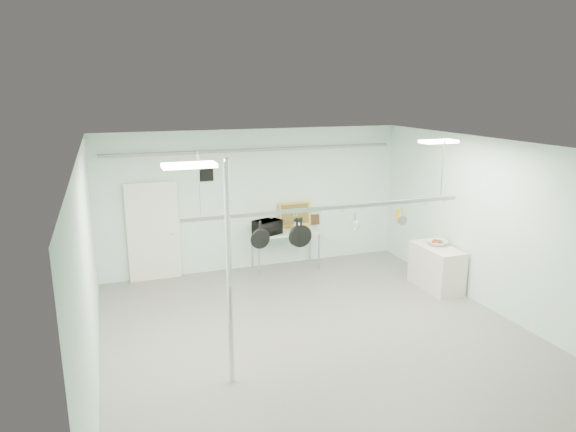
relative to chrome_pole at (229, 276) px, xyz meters
name	(u,v)px	position (x,y,z in m)	size (l,w,h in m)	color
floor	(324,343)	(1.70, 0.60, -1.60)	(8.00, 8.00, 0.00)	gray
ceiling	(328,149)	(1.70, 0.60, 1.59)	(7.00, 8.00, 0.02)	silver
back_wall	(255,200)	(1.70, 4.59, 0.00)	(7.00, 0.02, 3.20)	silver
right_wall	(504,230)	(5.19, 0.60, 0.00)	(0.02, 8.00, 3.20)	silver
door	(153,233)	(-0.60, 4.54, -0.55)	(1.10, 0.10, 2.20)	silver
wall_vent	(206,174)	(0.60, 4.57, 0.65)	(0.30, 0.04, 0.30)	black
conduit_pipe	(255,150)	(1.70, 4.50, 1.15)	(0.07, 0.07, 6.60)	gray
chrome_pole	(229,276)	(0.00, 0.00, 0.00)	(0.08, 0.08, 3.20)	silver
prep_table	(285,234)	(2.30, 4.20, -0.77)	(1.60, 0.70, 0.91)	silver
side_cabinet	(436,268)	(4.85, 2.00, -1.15)	(0.60, 1.20, 0.90)	beige
pot_rack	(330,206)	(1.90, 0.90, 0.63)	(4.80, 0.06, 1.00)	#B7B7BC
light_panel_left	(189,165)	(-0.50, -0.20, 1.56)	(0.65, 0.30, 0.05)	white
light_panel_right	(439,142)	(4.10, 1.20, 1.56)	(0.65, 0.30, 0.05)	white
microwave	(267,227)	(1.83, 4.08, -0.53)	(0.59, 0.40, 0.32)	black
coffee_canister	(298,226)	(2.58, 4.11, -0.58)	(0.19, 0.19, 0.23)	white
painting_large	(295,214)	(2.64, 4.50, -0.41)	(0.78, 0.05, 0.58)	gold
painting_small	(313,220)	(3.11, 4.50, -0.57)	(0.30, 0.04, 0.25)	#352212
fruit_bowl	(437,243)	(4.91, 2.11, -0.65)	(0.41, 0.41, 0.10)	silver
skillet_left	(260,235)	(0.72, 0.90, 0.27)	(0.31, 0.06, 0.44)	black
skillet_mid	(301,233)	(1.39, 0.90, 0.23)	(0.36, 0.06, 0.50)	black
skillet_right	(297,231)	(1.32, 0.90, 0.26)	(0.33, 0.06, 0.45)	black
whisk	(355,221)	(2.35, 0.90, 0.34)	(0.17, 0.17, 0.29)	#A4A3A8
grater	(398,215)	(3.17, 0.90, 0.38)	(0.08, 0.02, 0.20)	gold
saucepan	(402,217)	(3.24, 0.90, 0.34)	(0.16, 0.10, 0.30)	#BABABF
fruit_cluster	(437,241)	(4.91, 2.11, -0.61)	(0.24, 0.24, 0.09)	#B41013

